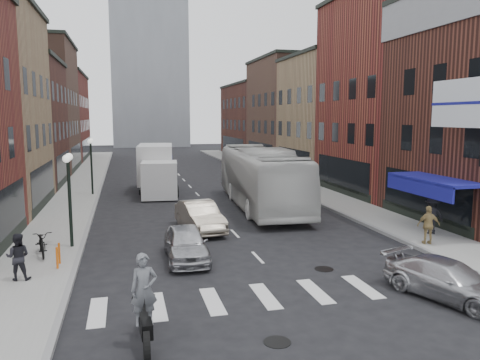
% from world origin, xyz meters
% --- Properties ---
extents(ground, '(160.00, 160.00, 0.00)m').
position_xyz_m(ground, '(0.00, 0.00, 0.00)').
color(ground, black).
rests_on(ground, ground).
extents(sidewalk_left, '(3.00, 74.00, 0.15)m').
position_xyz_m(sidewalk_left, '(-8.50, 22.00, 0.07)').
color(sidewalk_left, gray).
rests_on(sidewalk_left, ground).
extents(sidewalk_right, '(3.00, 74.00, 0.15)m').
position_xyz_m(sidewalk_right, '(8.50, 22.00, 0.07)').
color(sidewalk_right, gray).
rests_on(sidewalk_right, ground).
extents(curb_left, '(0.20, 74.00, 0.16)m').
position_xyz_m(curb_left, '(-7.00, 22.00, 0.00)').
color(curb_left, gray).
rests_on(curb_left, ground).
extents(curb_right, '(0.20, 74.00, 0.16)m').
position_xyz_m(curb_right, '(7.00, 22.00, 0.00)').
color(curb_right, gray).
rests_on(curb_right, ground).
extents(crosswalk_stripes, '(12.00, 2.20, 0.01)m').
position_xyz_m(crosswalk_stripes, '(0.00, -3.00, 0.00)').
color(crosswalk_stripes, silver).
rests_on(crosswalk_stripes, ground).
extents(bldg_left_far_a, '(10.30, 12.20, 13.30)m').
position_xyz_m(bldg_left_far_a, '(-14.99, 35.00, 6.65)').
color(bldg_left_far_a, brown).
rests_on(bldg_left_far_a, ground).
extents(bldg_left_far_b, '(10.30, 16.20, 11.30)m').
position_xyz_m(bldg_left_far_b, '(-14.99, 49.00, 5.65)').
color(bldg_left_far_b, maroon).
rests_on(bldg_left_far_b, ground).
extents(bldg_right_mid_a, '(10.30, 10.20, 14.30)m').
position_xyz_m(bldg_right_mid_a, '(15.00, 14.00, 7.15)').
color(bldg_right_mid_a, maroon).
rests_on(bldg_right_mid_a, ground).
extents(bldg_right_mid_b, '(10.30, 10.20, 11.30)m').
position_xyz_m(bldg_right_mid_b, '(14.99, 24.00, 5.65)').
color(bldg_right_mid_b, '#9B7855').
rests_on(bldg_right_mid_b, ground).
extents(bldg_right_far_a, '(10.30, 12.20, 12.30)m').
position_xyz_m(bldg_right_far_a, '(14.99, 35.00, 6.15)').
color(bldg_right_far_a, brown).
rests_on(bldg_right_far_a, ground).
extents(bldg_right_far_b, '(10.30, 16.20, 10.30)m').
position_xyz_m(bldg_right_far_b, '(14.99, 49.00, 5.15)').
color(bldg_right_far_b, '#421E17').
rests_on(bldg_right_far_b, ground).
extents(awning_blue, '(1.80, 5.00, 0.78)m').
position_xyz_m(awning_blue, '(8.93, 2.50, 2.63)').
color(awning_blue, navy).
rests_on(awning_blue, ground).
extents(billboard_sign, '(1.52, 3.00, 3.70)m').
position_xyz_m(billboard_sign, '(8.59, 0.50, 6.13)').
color(billboard_sign, black).
rests_on(billboard_sign, ground).
extents(distant_tower, '(14.00, 14.00, 50.00)m').
position_xyz_m(distant_tower, '(0.00, 78.00, 25.00)').
color(distant_tower, '#9399A0').
rests_on(distant_tower, ground).
extents(streetlamp_near, '(0.32, 1.22, 4.11)m').
position_xyz_m(streetlamp_near, '(-7.40, 4.00, 2.91)').
color(streetlamp_near, black).
rests_on(streetlamp_near, ground).
extents(streetlamp_far, '(0.32, 1.22, 4.11)m').
position_xyz_m(streetlamp_far, '(-7.40, 18.00, 2.91)').
color(streetlamp_far, black).
rests_on(streetlamp_far, ground).
extents(bike_rack, '(0.08, 0.68, 0.80)m').
position_xyz_m(bike_rack, '(-7.60, 1.30, 0.55)').
color(bike_rack, '#D8590C').
rests_on(bike_rack, sidewalk_left).
extents(box_truck, '(2.97, 8.31, 3.53)m').
position_xyz_m(box_truck, '(-2.81, 18.31, 1.74)').
color(box_truck, silver).
rests_on(box_truck, ground).
extents(motorcycle_rider, '(0.67, 2.34, 2.38)m').
position_xyz_m(motorcycle_rider, '(-4.74, -5.41, 1.11)').
color(motorcycle_rider, black).
rests_on(motorcycle_rider, ground).
extents(transit_bus, '(4.04, 13.61, 3.74)m').
position_xyz_m(transit_bus, '(3.15, 11.29, 1.87)').
color(transit_bus, silver).
rests_on(transit_bus, ground).
extents(sedan_left_near, '(1.70, 4.03, 1.36)m').
position_xyz_m(sedan_left_near, '(-2.84, 1.38, 0.68)').
color(sedan_left_near, '#A8A9AD').
rests_on(sedan_left_near, ground).
extents(sedan_left_far, '(2.10, 4.59, 1.46)m').
position_xyz_m(sedan_left_far, '(-1.56, 6.00, 0.73)').
color(sedan_left_far, '#B3A691').
rests_on(sedan_left_far, ground).
extents(curb_car, '(3.05, 4.47, 1.20)m').
position_xyz_m(curb_car, '(4.57, -4.56, 0.60)').
color(curb_car, '#B8B9BD').
rests_on(curb_car, ground).
extents(parked_bicycle, '(1.10, 2.07, 1.03)m').
position_xyz_m(parked_bicycle, '(-8.41, 2.94, 0.67)').
color(parked_bicycle, black).
rests_on(parked_bicycle, sidewalk_left).
extents(ped_left_solo, '(0.81, 0.51, 1.61)m').
position_xyz_m(ped_left_solo, '(-8.71, 0.06, 0.96)').
color(ped_left_solo, black).
rests_on(ped_left_solo, sidewalk_left).
extents(ped_right_a, '(1.21, 0.73, 1.76)m').
position_xyz_m(ped_right_a, '(8.89, 2.21, 1.03)').
color(ped_right_a, black).
rests_on(ped_right_a, sidewalk_right).
extents(ped_right_b, '(1.07, 0.70, 1.68)m').
position_xyz_m(ped_right_b, '(7.61, 0.67, 0.99)').
color(ped_right_b, '#9B824F').
rests_on(ped_right_b, sidewalk_right).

